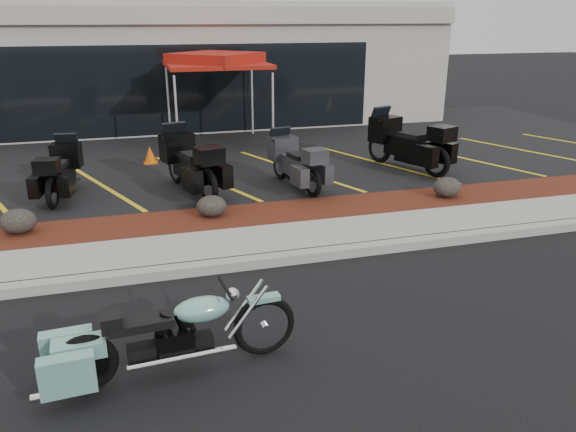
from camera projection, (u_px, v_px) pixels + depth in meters
name	position (u px, v px, depth m)	size (l,w,h in m)	color
ground	(260.00, 294.00, 7.61)	(90.00, 90.00, 0.00)	black
curb	(246.00, 263.00, 8.40)	(24.00, 0.25, 0.15)	gray
sidewalk	(237.00, 245.00, 9.04)	(24.00, 1.20, 0.15)	gray
mulch_bed	(224.00, 221.00, 10.12)	(24.00, 1.20, 0.16)	#3C1B0D
upper_lot	(189.00, 154.00, 15.01)	(26.00, 9.60, 0.15)	black
dealership_building	(166.00, 63.00, 20.04)	(18.00, 8.16, 4.00)	#9C998D
boulder_left	(18.00, 221.00, 9.26)	(0.58, 0.48, 0.41)	black
boulder_mid	(211.00, 206.00, 10.05)	(0.54, 0.45, 0.38)	black
boulder_right	(447.00, 187.00, 11.14)	(0.57, 0.47, 0.40)	black
hero_cruiser	(264.00, 317.00, 6.11)	(2.63, 0.67, 0.93)	#6FAD9D
touring_black_front	(69.00, 160.00, 11.69)	(1.99, 0.76, 1.16)	black
touring_black_mid	(175.00, 153.00, 11.93)	(2.28, 0.87, 1.33)	black
touring_grey	(280.00, 153.00, 12.27)	(2.00, 0.76, 1.17)	#2E2E33
touring_black_rear	(380.00, 135.00, 13.64)	(2.38, 0.91, 1.39)	black
traffic_cone	(150.00, 155.00, 13.76)	(0.32, 0.32, 0.42)	#D45207
popup_canopy	(216.00, 62.00, 15.12)	(2.91, 2.91, 2.49)	silver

